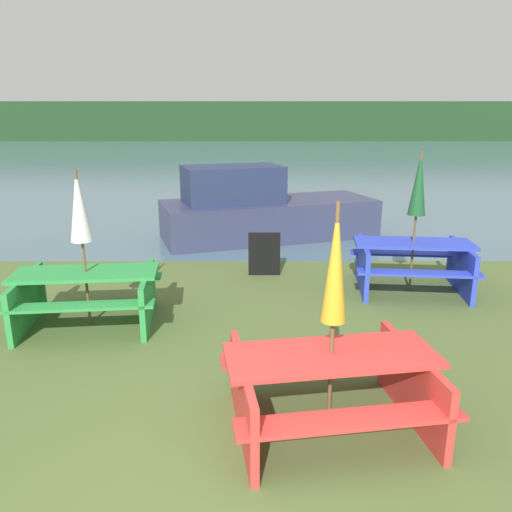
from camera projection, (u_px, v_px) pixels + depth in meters
name	position (u px, v px, depth m)	size (l,w,h in m)	color
water	(252.00, 156.00, 33.60)	(60.00, 50.00, 0.00)	slate
far_treeline	(254.00, 121.00, 52.29)	(80.00, 1.60, 4.00)	#1E3D1E
picnic_table_red	(330.00, 382.00, 4.39)	(2.02, 1.65, 0.72)	red
picnic_table_green	(88.00, 291.00, 6.60)	(1.99, 1.57, 0.73)	green
picnic_table_blue	(412.00, 261.00, 7.87)	(1.94, 1.56, 0.80)	blue
umbrella_white	(79.00, 208.00, 6.30)	(0.28, 0.28, 2.05)	brown
umbrella_gold	(336.00, 266.00, 4.10)	(0.21, 0.21, 2.05)	brown
umbrella_darkgreen	(419.00, 185.00, 7.55)	(0.27, 0.27, 2.18)	brown
boat	(261.00, 211.00, 11.24)	(5.07, 3.15, 1.64)	#333856
signboard	(264.00, 254.00, 8.66)	(0.55, 0.08, 0.75)	black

